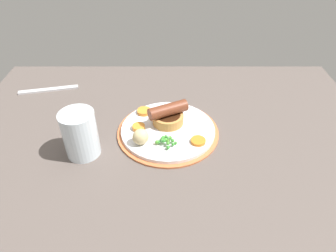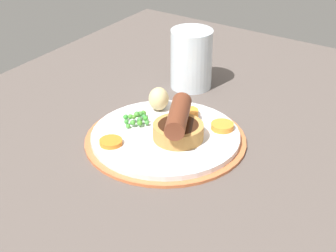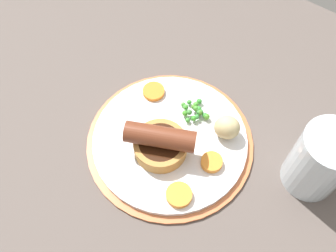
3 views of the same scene
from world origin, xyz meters
TOP-DOWN VIEW (x-y plane):
  - dining_table at (0.00, 0.00)cm, footprint 110.00×80.00cm
  - dinner_plate at (-0.30, 2.89)cm, footprint 26.28×26.28cm
  - sausage_pudding at (-0.02, 5.32)cm, footprint 10.63×8.10cm
  - pea_pile at (-0.65, -3.14)cm, footprint 5.34×4.87cm
  - potato_chunk_0 at (-6.53, -2.90)cm, footprint 5.01×4.76cm
  - carrot_slice_0 at (-6.58, 9.72)cm, footprint 4.64×4.64cm
  - carrot_slice_1 at (7.34, -2.52)cm, footprint 4.16×4.16cm
  - carrot_slice_3 at (-7.54, 2.69)cm, footprint 4.38×4.38cm
  - drinking_glass at (-20.12, -4.63)cm, footprint 7.99×7.99cm

SIDE VIEW (x-z plane):
  - dining_table at x=0.00cm, z-range 0.00..3.00cm
  - dinner_plate at x=-0.30cm, z-range 2.87..4.27cm
  - carrot_slice_1 at x=7.34cm, z-range 4.40..5.13cm
  - carrot_slice_0 at x=-6.58cm, z-range 4.40..5.35cm
  - carrot_slice_3 at x=-7.54cm, z-range 4.40..5.43cm
  - pea_pile at x=-0.65cm, z-range 4.44..6.32cm
  - potato_chunk_0 at x=-6.53cm, z-range 4.40..8.45cm
  - sausage_pudding at x=-0.02cm, z-range 3.91..9.59cm
  - drinking_glass at x=-20.12cm, z-range 3.00..14.44cm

